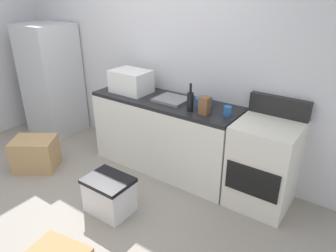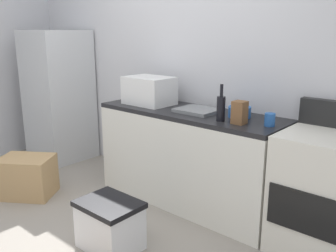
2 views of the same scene
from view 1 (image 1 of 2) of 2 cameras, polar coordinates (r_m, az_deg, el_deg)
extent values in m
plane|color=gray|center=(3.51, -16.53, -13.97)|extent=(6.00, 6.00, 0.00)
cube|color=silver|center=(3.98, -1.15, 12.51)|extent=(5.00, 0.10, 2.60)
cube|color=silver|center=(3.83, -0.50, -1.81)|extent=(1.80, 0.60, 0.86)
cube|color=black|center=(3.65, -0.53, 4.54)|extent=(1.80, 0.60, 0.04)
cube|color=silver|center=(5.06, -20.29, 7.87)|extent=(0.68, 0.66, 1.61)
cube|color=silver|center=(3.34, 16.89, -6.76)|extent=(0.60, 0.60, 0.90)
cube|color=black|center=(3.11, 14.92, -9.71)|extent=(0.52, 0.02, 0.30)
cube|color=black|center=(3.34, 19.52, 3.35)|extent=(0.60, 0.08, 0.20)
cube|color=white|center=(3.89, -6.70, 8.04)|extent=(0.46, 0.34, 0.27)
cube|color=slate|center=(3.60, 0.66, 4.84)|extent=(0.36, 0.32, 0.03)
cylinder|color=black|center=(3.28, 4.05, 4.36)|extent=(0.07, 0.07, 0.20)
cylinder|color=black|center=(3.23, 4.13, 6.86)|extent=(0.03, 0.03, 0.10)
cylinder|color=#2659A5|center=(3.23, 10.71, 2.68)|extent=(0.08, 0.08, 0.10)
cube|color=brown|center=(3.22, 6.66, 3.70)|extent=(0.10, 0.10, 0.18)
cylinder|color=#2659A5|center=(3.45, 6.58, 4.34)|extent=(0.19, 0.19, 0.09)
cube|color=tan|center=(4.24, -22.91, -4.65)|extent=(0.62, 0.59, 0.40)
cube|color=silver|center=(3.29, -10.54, -12.44)|extent=(0.44, 0.34, 0.34)
cube|color=black|center=(3.18, -10.80, -9.70)|extent=(0.46, 0.36, 0.04)
camera|label=2|loc=(0.54, 16.83, -47.93)|focal=39.32mm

